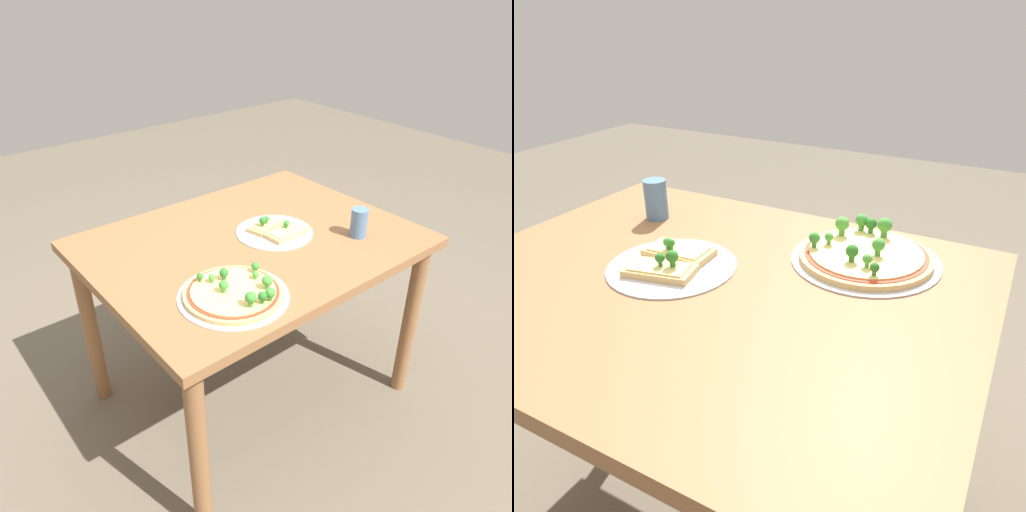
% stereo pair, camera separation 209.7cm
% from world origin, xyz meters
% --- Properties ---
extents(dining_table, '(1.16, 0.90, 0.76)m').
position_xyz_m(dining_table, '(0.00, 0.00, 0.66)').
color(dining_table, brown).
rests_on(dining_table, ground_plane).
extents(pizza_tray_whole, '(0.34, 0.34, 0.07)m').
position_xyz_m(pizza_tray_whole, '(0.27, 0.25, 0.77)').
color(pizza_tray_whole, '#B7B7BC').
rests_on(pizza_tray_whole, dining_table).
extents(pizza_tray_slice, '(0.29, 0.29, 0.06)m').
position_xyz_m(pizza_tray_slice, '(-0.11, 0.01, 0.77)').
color(pizza_tray_slice, '#B7B7BC').
rests_on(pizza_tray_slice, dining_table).
extents(drinking_cup, '(0.06, 0.06, 0.11)m').
position_xyz_m(drinking_cup, '(-0.32, 0.23, 0.81)').
color(drinking_cup, '#4C7099').
rests_on(drinking_cup, dining_table).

